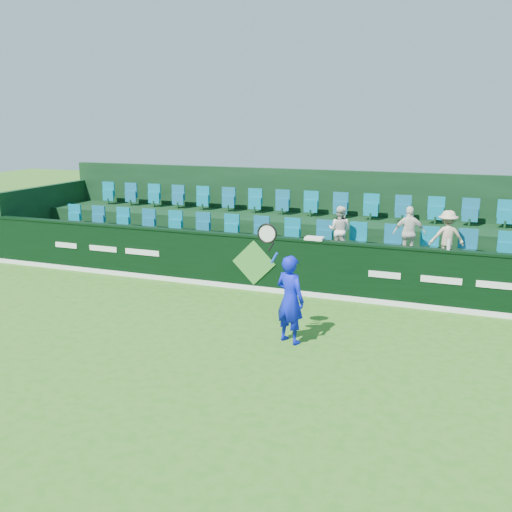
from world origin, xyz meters
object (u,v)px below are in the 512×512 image
at_px(tennis_player, 290,298).
at_px(spectator_middle, 409,233).
at_px(spectator_left, 340,230).
at_px(spectator_right, 447,237).
at_px(towel, 314,238).
at_px(drinks_bottle, 449,244).

height_order(tennis_player, spectator_middle, tennis_player).
distance_m(spectator_left, spectator_right, 2.51).
relative_size(spectator_left, spectator_right, 0.98).
xyz_separation_m(spectator_middle, towel, (-2.00, -1.12, -0.06)).
bearing_deg(tennis_player, drinks_bottle, 48.32).
bearing_deg(tennis_player, spectator_middle, 67.57).
xyz_separation_m(spectator_right, towel, (-2.85, -1.12, -0.03)).
bearing_deg(spectator_right, towel, 5.37).
bearing_deg(spectator_left, drinks_bottle, 163.44).
xyz_separation_m(spectator_left, spectator_middle, (1.66, 0.00, 0.04)).
relative_size(spectator_middle, drinks_bottle, 5.36).
bearing_deg(spectator_left, spectator_middle, -173.24).
bearing_deg(drinks_bottle, spectator_left, 156.68).
relative_size(tennis_player, spectator_middle, 1.81).
distance_m(towel, drinks_bottle, 2.94).
relative_size(spectator_left, towel, 2.85).
relative_size(spectator_middle, spectator_right, 1.04).
distance_m(tennis_player, spectator_right, 4.80).
height_order(spectator_left, spectator_right, spectator_right).
height_order(spectator_left, drinks_bottle, spectator_left).
bearing_deg(spectator_left, tennis_player, 96.65).
bearing_deg(spectator_middle, drinks_bottle, 117.48).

